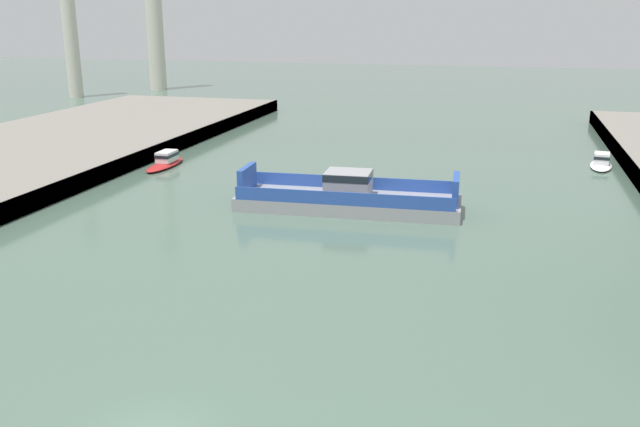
# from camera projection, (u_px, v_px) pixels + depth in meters

# --- Properties ---
(chain_ferry) EXTENTS (19.00, 6.66, 3.30)m
(chain_ferry) POSITION_uv_depth(u_px,v_px,m) (348.00, 197.00, 57.60)
(chain_ferry) COLOR #939399
(chain_ferry) RESTS_ON ground
(moored_boat_near_right) EXTENTS (2.94, 6.53, 1.47)m
(moored_boat_near_right) POSITION_uv_depth(u_px,v_px,m) (601.00, 162.00, 73.62)
(moored_boat_near_right) COLOR white
(moored_boat_near_right) RESTS_ON ground
(moored_boat_far_left) EXTENTS (2.39, 7.68, 1.60)m
(moored_boat_far_left) POSITION_uv_depth(u_px,v_px,m) (166.00, 161.00, 73.82)
(moored_boat_far_left) COLOR red
(moored_boat_far_left) RESTS_ON ground
(smokestack_distant_a) EXTENTS (2.92, 2.92, 28.04)m
(smokestack_distant_a) POSITION_uv_depth(u_px,v_px,m) (69.00, 18.00, 129.69)
(smokestack_distant_a) COLOR beige
(smokestack_distant_a) RESTS_ON ground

